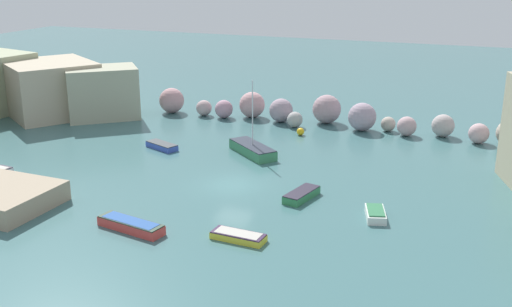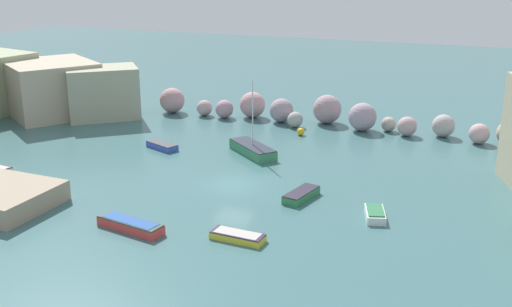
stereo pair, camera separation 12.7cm
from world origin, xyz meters
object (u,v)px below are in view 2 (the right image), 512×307
(moored_boat_6, at_px, (253,149))
(moored_boat_4, at_px, (130,225))
(channel_buoy, at_px, (301,132))
(moored_boat_1, at_px, (301,195))
(moored_boat_5, at_px, (375,214))
(moored_boat_2, at_px, (238,236))
(moored_boat_3, at_px, (162,146))

(moored_boat_6, bearing_deg, moored_boat_4, -54.94)
(channel_buoy, bearing_deg, moored_boat_4, -97.93)
(moored_boat_1, height_order, moored_boat_4, moored_boat_4)
(moored_boat_4, distance_m, moored_boat_5, 14.63)
(moored_boat_1, height_order, moored_boat_2, moored_boat_1)
(moored_boat_5, bearing_deg, moored_boat_4, 101.79)
(channel_buoy, height_order, moored_boat_4, channel_buoy)
(moored_boat_5, xyz_separation_m, moored_boat_6, (-11.64, 9.10, 0.16))
(moored_boat_1, bearing_deg, moored_boat_5, 87.87)
(moored_boat_1, bearing_deg, moored_boat_4, -30.31)
(moored_boat_1, bearing_deg, moored_boat_6, -126.84)
(moored_boat_1, xyz_separation_m, moored_boat_4, (-7.79, -8.27, 0.04))
(moored_boat_2, bearing_deg, moored_boat_6, -67.73)
(moored_boat_3, relative_size, moored_boat_5, 1.24)
(channel_buoy, height_order, moored_boat_3, channel_buoy)
(moored_boat_3, relative_size, moored_boat_6, 0.52)
(moored_boat_3, xyz_separation_m, moored_boat_4, (6.31, -14.71, 0.07))
(moored_boat_4, xyz_separation_m, moored_boat_5, (12.91, 6.89, -0.05))
(moored_boat_1, xyz_separation_m, moored_boat_3, (-14.09, 6.44, -0.03))
(channel_buoy, height_order, moored_boat_2, channel_buoy)
(moored_boat_5, bearing_deg, moored_boat_6, 35.72)
(moored_boat_5, distance_m, moored_boat_6, 14.78)
(channel_buoy, xyz_separation_m, moored_boat_4, (-3.17, -22.75, -0.01))
(moored_boat_1, height_order, moored_boat_3, moored_boat_1)
(moored_boat_2, bearing_deg, moored_boat_4, 12.80)
(channel_buoy, xyz_separation_m, moored_boat_1, (4.62, -14.48, -0.06))
(moored_boat_1, bearing_deg, channel_buoy, -149.35)
(channel_buoy, relative_size, moored_boat_6, 0.11)
(channel_buoy, distance_m, moored_boat_4, 22.97)
(moored_boat_6, bearing_deg, moored_boat_5, 1.60)
(moored_boat_2, distance_m, moored_boat_4, 6.42)
(moored_boat_5, bearing_deg, moored_boat_1, 58.62)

